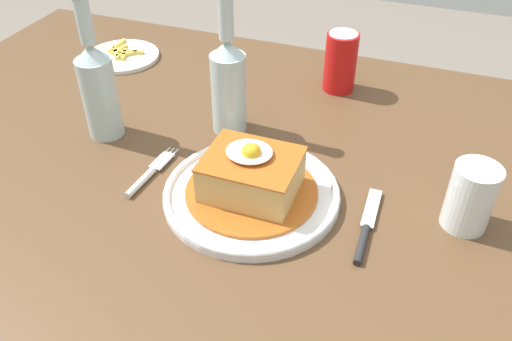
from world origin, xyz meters
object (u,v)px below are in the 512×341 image
at_px(soda_can, 341,62).
at_px(drinking_glass, 469,201).
at_px(main_plate, 252,193).
at_px(beer_bottle_clear, 98,86).
at_px(side_plate_fries, 122,56).
at_px(fork, 148,175).
at_px(beer_bottle_clear_far, 228,81).
at_px(knife, 365,234).

height_order(soda_can, drinking_glass, soda_can).
distance_m(main_plate, beer_bottle_clear, 0.34).
bearing_deg(side_plate_fries, beer_bottle_clear, -63.32).
distance_m(fork, side_plate_fries, 0.47).
xyz_separation_m(main_plate, beer_bottle_clear_far, (-0.11, 0.17, 0.09)).
bearing_deg(knife, side_plate_fries, 149.39).
relative_size(knife, drinking_glass, 1.57).
xyz_separation_m(fork, soda_can, (0.23, 0.41, 0.06)).
distance_m(fork, drinking_glass, 0.51).
relative_size(soda_can, beer_bottle_clear_far, 0.47).
xyz_separation_m(main_plate, beer_bottle_clear, (-0.32, 0.08, 0.09)).
bearing_deg(beer_bottle_clear, beer_bottle_clear_far, 24.50).
height_order(fork, beer_bottle_clear_far, beer_bottle_clear_far).
xyz_separation_m(knife, beer_bottle_clear_far, (-0.30, 0.20, 0.09)).
distance_m(beer_bottle_clear, side_plate_fries, 0.33).
height_order(main_plate, drinking_glass, drinking_glass).
bearing_deg(drinking_glass, beer_bottle_clear_far, 164.80).
distance_m(fork, soda_can, 0.47).
bearing_deg(soda_can, fork, -119.04).
relative_size(soda_can, side_plate_fries, 0.73).
bearing_deg(knife, main_plate, 172.74).
relative_size(drinking_glass, side_plate_fries, 0.62).
bearing_deg(drinking_glass, knife, -149.02).
bearing_deg(drinking_glass, beer_bottle_clear, 178.08).
height_order(main_plate, beer_bottle_clear_far, beer_bottle_clear_far).
bearing_deg(main_plate, side_plate_fries, 142.05).
relative_size(fork, drinking_glass, 1.35).
xyz_separation_m(soda_can, drinking_glass, (0.27, -0.34, -0.02)).
bearing_deg(knife, fork, 178.54).
bearing_deg(beer_bottle_clear, soda_can, 40.90).
bearing_deg(beer_bottle_clear, side_plate_fries, 116.68).
bearing_deg(drinking_glass, soda_can, 129.02).
xyz_separation_m(knife, soda_can, (-0.14, 0.42, 0.06)).
bearing_deg(fork, beer_bottle_clear, 146.40).
bearing_deg(main_plate, beer_bottle_clear_far, 122.40).
relative_size(main_plate, side_plate_fries, 1.65).
bearing_deg(beer_bottle_clear, knife, -11.34).
distance_m(main_plate, beer_bottle_clear_far, 0.22).
height_order(soda_can, side_plate_fries, soda_can).
height_order(beer_bottle_clear, side_plate_fries, beer_bottle_clear).
xyz_separation_m(soda_can, beer_bottle_clear_far, (-0.16, -0.22, 0.04)).
bearing_deg(beer_bottle_clear, fork, -33.60).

